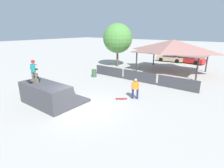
# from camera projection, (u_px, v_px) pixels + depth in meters

# --- Properties ---
(ground_plane) EXTENTS (160.00, 160.00, 0.00)m
(ground_plane) POSITION_uv_depth(u_px,v_px,m) (82.00, 109.00, 11.63)
(ground_plane) COLOR #ADA8A0
(quarter_pipe_ramp) EXTENTS (4.01, 3.17, 1.53)m
(quarter_pipe_ramp) POSITION_uv_depth(u_px,v_px,m) (49.00, 95.00, 12.27)
(quarter_pipe_ramp) COLOR #424247
(quarter_pipe_ramp) RESTS_ON ground
(skater_on_deck) EXTENTS (0.69, 0.28, 1.61)m
(skater_on_deck) POSITION_uv_depth(u_px,v_px,m) (34.00, 70.00, 11.77)
(skater_on_deck) COLOR #6B6051
(skater_on_deck) RESTS_ON quarter_pipe_ramp
(skateboard_on_deck) EXTENTS (0.87, 0.40, 0.09)m
(skateboard_on_deck) POSITION_uv_depth(u_px,v_px,m) (30.00, 81.00, 12.20)
(skateboard_on_deck) COLOR red
(skateboard_on_deck) RESTS_ON quarter_pipe_ramp
(bystander_walking) EXTENTS (0.61, 0.38, 1.59)m
(bystander_walking) POSITION_uv_depth(u_px,v_px,m) (135.00, 88.00, 13.10)
(bystander_walking) COLOR #1E2347
(bystander_walking) RESTS_ON ground
(skateboard_on_ground) EXTENTS (0.78, 0.70, 0.09)m
(skateboard_on_ground) POSITION_uv_depth(u_px,v_px,m) (121.00, 99.00, 13.20)
(skateboard_on_ground) COLOR silver
(skateboard_on_ground) RESTS_ON ground
(barrier_fence) EXTENTS (11.33, 0.12, 1.05)m
(barrier_fence) POSITION_uv_depth(u_px,v_px,m) (139.00, 77.00, 17.57)
(barrier_fence) COLOR #3D3D42
(barrier_fence) RESTS_ON ground
(pavilion_shelter) EXTENTS (8.24, 5.95, 3.93)m
(pavilion_shelter) POSITION_uv_depth(u_px,v_px,m) (173.00, 46.00, 21.01)
(pavilion_shelter) COLOR #2D2D33
(pavilion_shelter) RESTS_ON ground
(tree_beside_pavilion) EXTENTS (4.01, 4.01, 5.91)m
(tree_beside_pavilion) POSITION_uv_depth(u_px,v_px,m) (118.00, 38.00, 23.98)
(tree_beside_pavilion) COLOR brown
(tree_beside_pavilion) RESTS_ON ground
(trash_bin) EXTENTS (0.52, 0.52, 0.85)m
(trash_bin) POSITION_uv_depth(u_px,v_px,m) (94.00, 73.00, 19.36)
(trash_bin) COLOR #385B3D
(trash_bin) RESTS_ON ground
(parked_car_tan) EXTENTS (4.32, 2.03, 1.27)m
(parked_car_tan) POSITION_uv_depth(u_px,v_px,m) (170.00, 58.00, 28.69)
(parked_car_tan) COLOR tan
(parked_car_tan) RESTS_ON ground
(parked_car_red) EXTENTS (4.73, 2.42, 1.27)m
(parked_car_red) POSITION_uv_depth(u_px,v_px,m) (189.00, 59.00, 27.32)
(parked_car_red) COLOR red
(parked_car_red) RESTS_ON ground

